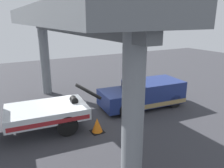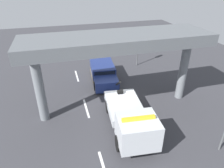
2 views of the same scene
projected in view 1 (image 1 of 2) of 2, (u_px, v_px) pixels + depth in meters
The scene contains 7 objects.
ground_plane at pixel (81, 121), 12.09m from camera, with size 60.00×40.00×0.10m, color #38383D.
lane_stripe_west at pixel (143, 91), 16.91m from camera, with size 2.60×0.16×0.01m, color silver.
lane_stripe_mid at pixel (67, 105), 14.11m from camera, with size 2.60×0.16×0.01m, color silver.
tow_truck_white at pixel (3, 113), 10.05m from camera, with size 7.34×2.95×2.46m.
towed_van_green at pixel (145, 94), 13.87m from camera, with size 5.38×2.66×1.58m.
overpass_structure at pixel (67, 23), 10.40m from camera, with size 3.60×13.15×5.86m.
traffic_cone_orange at pixel (97, 125), 10.70m from camera, with size 0.60×0.60×0.72m.
Camera 1 is at (3.90, 10.46, 5.28)m, focal length 35.40 mm.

